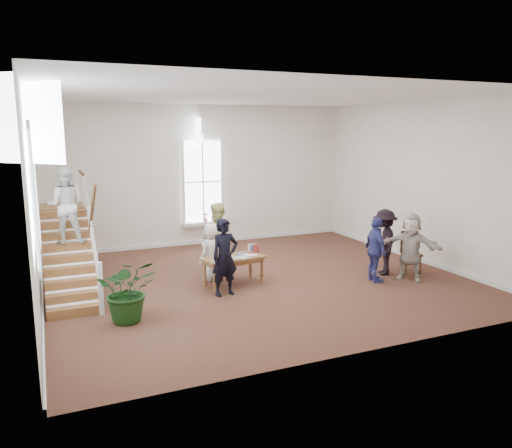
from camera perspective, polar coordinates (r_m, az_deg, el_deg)
name	(u,v)px	position (r m, az deg, el deg)	size (l,w,h in m)	color
ground	(257,280)	(12.58, 0.16, -6.40)	(10.00, 10.00, 0.00)	#422519
room_shell	(204,232)	(16.48, -5.92, -0.90)	(10.49, 10.00, 10.00)	silver
staircase	(67,224)	(11.97, -20.79, -0.01)	(1.10, 4.10, 2.92)	brown
library_table	(234,260)	(12.05, -2.52, -4.14)	(1.57, 0.94, 0.76)	brown
police_officer	(225,257)	(11.26, -3.58, -3.81)	(0.64, 0.42, 1.76)	black
elderly_woman	(212,252)	(12.47, -5.08, -3.17)	(0.70, 0.46, 1.43)	silver
person_yellow	(217,238)	(12.98, -4.53, -1.64)	(0.91, 0.71, 1.86)	#E3E28E
woman_cluster_a	(376,250)	(12.58, 13.51, -2.89)	(0.94, 0.39, 1.61)	navy
woman_cluster_b	(384,242)	(13.28, 14.44, -2.01)	(1.10, 0.64, 1.71)	black
woman_cluster_c	(410,247)	(12.98, 17.24, -2.51)	(1.56, 0.50, 1.68)	beige
floor_plant	(128,290)	(10.09, -14.39, -7.33)	(1.14, 0.99, 1.27)	#133511
side_chair	(410,249)	(13.80, 17.23, -2.75)	(0.60, 0.60, 1.07)	#3E2810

